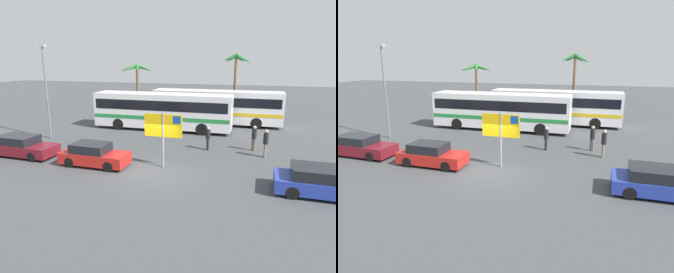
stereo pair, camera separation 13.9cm
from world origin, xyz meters
The scene contains 13 objects.
ground centered at (0.00, 0.00, 0.00)m, with size 120.00×120.00×0.00m, color #424447.
bus_front_coach centered at (-2.43, 10.24, 1.78)m, with size 11.97×2.43×3.17m.
bus_rear_coach centered at (1.83, 13.85, 1.78)m, with size 11.97×2.43×3.17m.
ferry_sign centered at (0.46, 1.11, 2.33)m, with size 2.20×0.11×3.20m.
car_blue centered at (8.34, -0.44, 0.64)m, with size 4.10×1.93×1.32m.
car_red centered at (-3.58, 0.29, 0.63)m, with size 4.02×1.71×1.32m.
car_maroon centered at (-8.98, 0.63, 0.64)m, with size 4.61×1.89×1.32m.
pedestrian_near_sign centered at (5.39, 5.88, 1.03)m, with size 0.32×0.32×1.73m.
pedestrian_by_bus centered at (2.37, 5.19, 0.95)m, with size 0.32×0.32×1.62m.
pedestrian_crossing_lot centered at (6.10, 4.58, 1.08)m, with size 0.32×0.32×1.82m.
lamp_post_left_side centered at (-10.00, 4.94, 3.88)m, with size 0.56×0.20×7.11m.
palm_tree_seaside centered at (3.30, 16.69, 5.23)m, with size 3.09×3.07×6.60m.
palm_tree_inland centered at (-7.21, 16.59, 4.58)m, with size 3.81×3.72×5.58m.
Camera 1 is at (5.20, -14.64, 6.07)m, focal length 32.23 mm.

